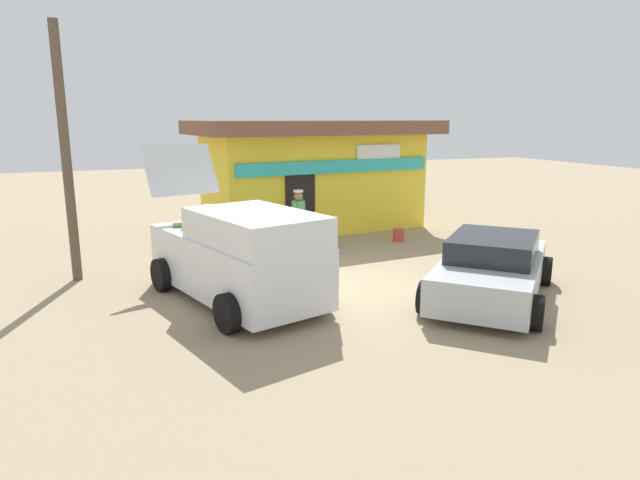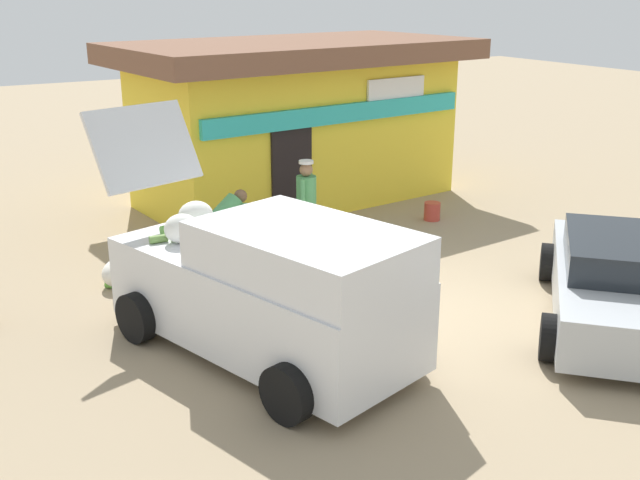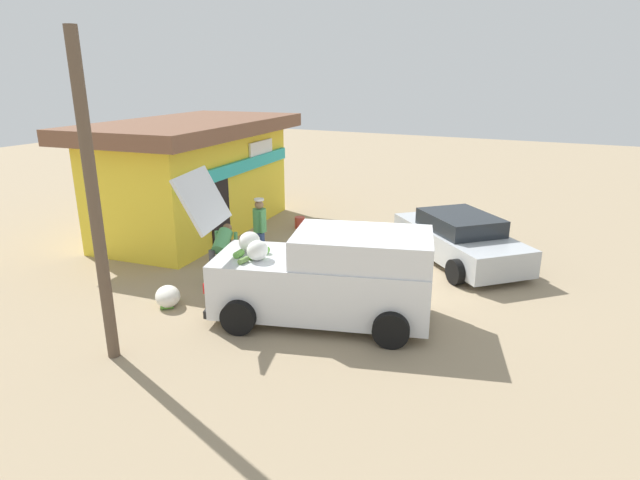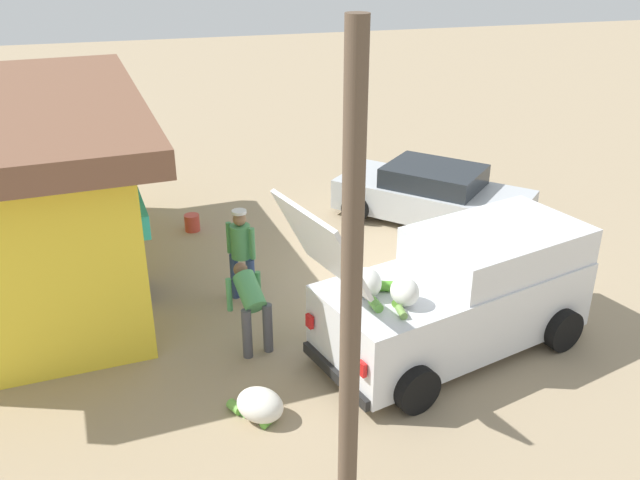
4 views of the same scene
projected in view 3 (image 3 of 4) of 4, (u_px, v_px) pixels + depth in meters
The scene contains 9 objects.
ground_plane at pixel (359, 275), 12.79m from camera, with size 60.00×60.00×0.00m, color #9E896B.
storefront_bar at pixel (195, 174), 16.01m from camera, with size 7.75×4.63×3.37m.
delivery_van at pixel (328, 276), 10.26m from camera, with size 2.96×5.01×2.88m.
parked_sedan at pixel (459, 239), 13.65m from camera, with size 4.17×4.11×1.25m.
vendor_standing at pixel (260, 226), 13.43m from camera, with size 0.48×0.48×1.69m.
customer_bending at pixel (222, 248), 12.25m from camera, with size 0.79×0.63×1.30m.
unloaded_banana_pile at pixel (168, 297), 11.08m from camera, with size 0.84×0.83×0.44m.
paint_bucket at pixel (300, 222), 16.65m from camera, with size 0.32×0.32×0.36m, color #BF3F33.
utility_pole at pixel (94, 206), 8.34m from camera, with size 0.20×0.20×5.37m, color brown.
Camera 3 is at (-11.13, -4.40, 4.70)m, focal length 29.51 mm.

